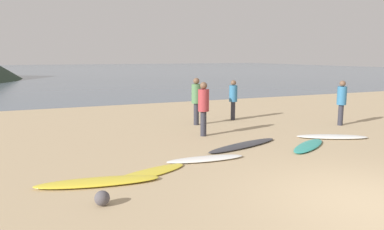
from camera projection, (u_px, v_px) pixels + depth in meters
The scene contains 13 objects.
ground_plane at pixel (173, 120), 15.49m from camera, with size 120.00×120.00×0.20m, color tan.
ocean_water at pixel (64, 71), 65.20m from camera, with size 140.00×100.00×0.01m, color slate.
surfboard_0 at pixel (98, 182), 7.43m from camera, with size 2.47×0.56×0.10m, color yellow.
surfboard_1 at pixel (149, 173), 8.05m from camera, with size 1.98×0.53×0.06m, color yellow.
surfboard_2 at pixel (205, 159), 9.11m from camera, with size 2.00×0.47×0.09m, color white.
surfboard_3 at pixel (243, 145), 10.52m from camera, with size 2.69×0.50×0.08m, color #333338.
surfboard_4 at pixel (308, 146), 10.46m from camera, with size 2.02×0.52×0.08m, color teal.
surfboard_5 at pixel (332, 137), 11.59m from camera, with size 2.20×0.57×0.10m, color white.
person_0 at pixel (342, 99), 13.62m from camera, with size 0.34×0.34×1.67m.
person_1 at pixel (233, 97), 14.79m from camera, with size 0.33×0.33×1.61m.
person_2 at pixel (196, 97), 13.70m from camera, with size 0.36×0.36×1.76m.
person_3 at pixel (204, 104), 11.77m from camera, with size 0.35×0.35×1.75m.
beach_rock_far at pixel (102, 198), 6.36m from camera, with size 0.27×0.27×0.27m, color #504C51.
Camera 1 is at (-5.33, -4.32, 2.56)m, focal length 34.46 mm.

